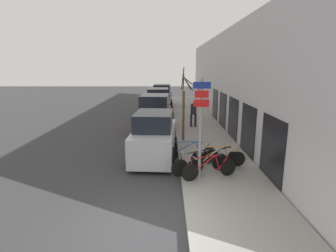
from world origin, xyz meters
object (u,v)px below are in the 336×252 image
Objects in this scene: signpost at (200,125)px; parked_car_3 at (161,97)px; parked_car_1 at (154,115)px; pedestrian_near at (192,112)px; street_tree at (183,107)px; parked_car_0 at (153,137)px; bicycle_4 at (189,153)px; parked_car_2 at (157,104)px; bicycle_3 at (217,157)px; bicycle_1 at (199,163)px; bicycle_2 at (213,161)px; bicycle_0 at (209,169)px.

parked_car_3 is at bearing 95.50° from signpost.
parked_car_1 reaches higher than pedestrian_near.
street_tree reaches higher than pedestrian_near.
signpost is 0.83× the size of parked_car_0.
signpost is 1.54× the size of bicycle_4.
parked_car_1 is at bearing 95.84° from parked_car_0.
parked_car_0 is at bearing -84.25° from parked_car_1.
signpost is at bearing -108.77° from pedestrian_near.
pedestrian_near is (0.79, 6.85, 0.63)m from bicycle_4.
parked_car_2 is at bearing 98.60° from signpost.
bicycle_4 is 0.60× the size of street_tree.
pedestrian_near is (2.35, 5.88, 0.18)m from parked_car_0.
bicycle_4 reaches higher than bicycle_3.
parked_car_0 is 1.04× the size of parked_car_3.
parked_car_3 is at bearing 9.49° from bicycle_3.
street_tree reaches higher than parked_car_0.
bicycle_3 is 0.56× the size of street_tree.
bicycle_1 is 1.01× the size of bicycle_3.
street_tree is (-1.16, 4.04, 1.47)m from bicycle_3.
bicycle_4 is (-0.89, 0.93, 0.01)m from bicycle_2.
bicycle_4 is at bearing -81.35° from parked_car_2.
parked_car_1 is at bearing 20.76° from bicycle_4.
pedestrian_near reaches higher than bicycle_3.
signpost is 0.87× the size of parked_car_2.
street_tree is (-0.84, -3.30, 0.82)m from pedestrian_near.
bicycle_3 is 7.25m from parked_car_1.
parked_car_0 is at bearing 123.42° from signpost.
bicycle_2 is 7.81m from pedestrian_near.
bicycle_2 is 12.43m from parked_car_2.
parked_car_3 is (-2.41, 17.20, 0.56)m from bicycle_2.
parked_car_3 is at bearing 91.83° from parked_car_1.
parked_car_1 is 1.05× the size of parked_car_3.
parked_car_0 reaches higher than pedestrian_near.
street_tree is at bearing -52.86° from parked_car_1.
parked_car_0 is at bearing 62.64° from bicycle_4.
parked_car_3 is at bearing -15.73° from bicycle_2.
bicycle_1 is 0.53× the size of parked_car_3.
parked_car_2 is at bearing 92.86° from parked_car_1.
bicycle_3 is (0.91, 1.21, -1.65)m from signpost.
pedestrian_near reaches higher than bicycle_2.
bicycle_2 is 0.53× the size of street_tree.
signpost is 1.93m from bicycle_2.
bicycle_2 is 1.20× the size of pedestrian_near.
signpost reaches higher than bicycle_3.
bicycle_3 is at bearing -63.10° from parked_car_1.
parked_car_2 is (0.04, 5.08, 0.01)m from parked_car_1.
bicycle_1 is at bearing -81.34° from parked_car_3.
bicycle_2 reaches higher than bicycle_0.
bicycle_0 is at bearing -83.15° from street_tree.
bicycle_0 is 0.49× the size of parked_car_3.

